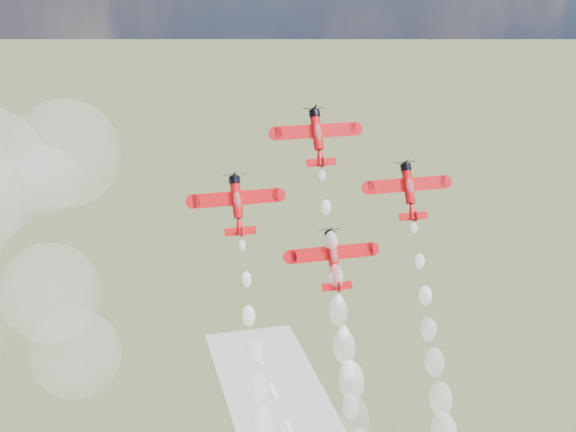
% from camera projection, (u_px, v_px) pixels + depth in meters
% --- Properties ---
extents(plane_lead, '(13.40, 7.09, 8.73)m').
position_uv_depth(plane_lead, '(317.00, 136.00, 127.29)').
color(plane_lead, '#C0090D').
rests_on(plane_lead, ground).
extents(plane_left, '(13.40, 7.09, 8.73)m').
position_uv_depth(plane_left, '(237.00, 204.00, 122.59)').
color(plane_left, '#C0090D').
rests_on(plane_left, ground).
extents(plane_right, '(13.40, 7.09, 8.73)m').
position_uv_depth(plane_right, '(409.00, 190.00, 129.03)').
color(plane_right, '#C0090D').
rests_on(plane_right, ground).
extents(plane_slot, '(13.40, 7.09, 8.73)m').
position_uv_depth(plane_slot, '(333.00, 259.00, 124.32)').
color(plane_slot, '#C0090D').
rests_on(plane_slot, ground).
extents(smoke_trail_lead, '(5.18, 27.22, 44.68)m').
position_uv_depth(smoke_trail_lead, '(356.00, 422.00, 120.47)').
color(smoke_trail_lead, white).
rests_on(smoke_trail_lead, plane_lead).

